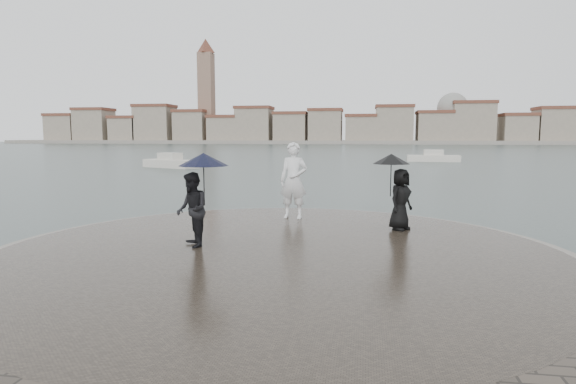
# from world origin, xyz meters

# --- Properties ---
(ground) EXTENTS (400.00, 400.00, 0.00)m
(ground) POSITION_xyz_m (0.00, 0.00, 0.00)
(ground) COLOR #2B3835
(ground) RESTS_ON ground
(kerb_ring) EXTENTS (12.50, 12.50, 0.32)m
(kerb_ring) POSITION_xyz_m (0.00, 3.50, 0.16)
(kerb_ring) COLOR gray
(kerb_ring) RESTS_ON ground
(quay_tip) EXTENTS (11.90, 11.90, 0.36)m
(quay_tip) POSITION_xyz_m (0.00, 3.50, 0.18)
(quay_tip) COLOR #2D261E
(quay_tip) RESTS_ON ground
(statue) EXTENTS (0.86, 0.61, 2.23)m
(statue) POSITION_xyz_m (-0.27, 7.50, 1.47)
(statue) COLOR white
(statue) RESTS_ON quay_tip
(visitor_left) EXTENTS (1.26, 1.14, 2.04)m
(visitor_left) POSITION_xyz_m (-1.83, 3.55, 1.49)
(visitor_left) COLOR black
(visitor_left) RESTS_ON quay_tip
(visitor_right) EXTENTS (1.17, 1.05, 1.95)m
(visitor_right) POSITION_xyz_m (2.62, 6.22, 1.45)
(visitor_right) COLOR black
(visitor_right) RESTS_ON quay_tip
(far_skyline) EXTENTS (260.00, 20.00, 37.00)m
(far_skyline) POSITION_xyz_m (-6.29, 160.71, 5.61)
(far_skyline) COLOR gray
(far_skyline) RESTS_ON ground
(boats) EXTENTS (29.66, 16.65, 1.50)m
(boats) POSITION_xyz_m (-3.04, 40.46, 0.38)
(boats) COLOR beige
(boats) RESTS_ON ground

